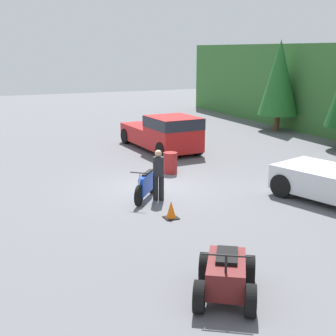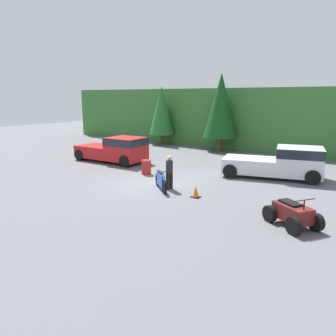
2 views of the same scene
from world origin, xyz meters
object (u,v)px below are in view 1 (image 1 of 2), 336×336
object	(u,v)px
quad_atv	(226,276)
rider_person	(158,173)
pickup_truck_red	(165,132)
dirt_bike	(146,186)
traffic_cone	(171,210)
steel_barrel	(170,163)

from	to	relation	value
quad_atv	rider_person	size ratio (longest dim) A/B	1.31
quad_atv	rider_person	bearing A→B (deg)	-157.80
quad_atv	pickup_truck_red	bearing A→B (deg)	-165.69
dirt_bike	traffic_cone	bearing A→B (deg)	39.43
pickup_truck_red	dirt_bike	bearing A→B (deg)	-31.91
dirt_bike	quad_atv	distance (m)	6.86
pickup_truck_red	steel_barrel	bearing A→B (deg)	-24.17
dirt_bike	rider_person	distance (m)	0.66
traffic_cone	steel_barrel	size ratio (longest dim) A/B	0.62
steel_barrel	rider_person	bearing A→B (deg)	-30.45
quad_atv	traffic_cone	distance (m)	4.80
rider_person	traffic_cone	bearing A→B (deg)	19.52
quad_atv	traffic_cone	size ratio (longest dim) A/B	4.17
dirt_bike	quad_atv	xyz separation A→B (m)	(6.80, -0.86, -0.00)
quad_atv	rider_person	distance (m)	6.65
pickup_truck_red	traffic_cone	bearing A→B (deg)	-26.07
steel_barrel	traffic_cone	bearing A→B (deg)	-23.79
rider_person	pickup_truck_red	bearing A→B (deg)	-174.82
quad_atv	steel_barrel	distance (m)	10.12
traffic_cone	rider_person	bearing A→B (deg)	169.42
quad_atv	traffic_cone	world-z (taller)	quad_atv
dirt_bike	steel_barrel	world-z (taller)	dirt_bike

